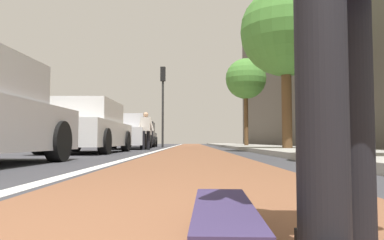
# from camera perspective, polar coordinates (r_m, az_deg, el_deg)

# --- Properties ---
(ground_plane) EXTENTS (80.00, 80.00, 0.00)m
(ground_plane) POSITION_cam_1_polar(r_m,az_deg,el_deg) (10.42, 0.04, -5.16)
(ground_plane) COLOR #38383D
(bike_lane_paint) EXTENTS (56.00, 2.15, 0.00)m
(bike_lane_paint) POSITION_cam_1_polar(r_m,az_deg,el_deg) (24.42, -0.03, -4.11)
(bike_lane_paint) COLOR brown
(bike_lane_paint) RESTS_ON ground
(lane_stripe_white) EXTENTS (52.00, 0.16, 0.01)m
(lane_stripe_white) POSITION_cam_1_polar(r_m,az_deg,el_deg) (20.46, -3.46, -4.25)
(lane_stripe_white) COLOR silver
(lane_stripe_white) RESTS_ON ground
(sidewalk_curb) EXTENTS (52.00, 3.20, 0.12)m
(sidewalk_curb) POSITION_cam_1_polar(r_m,az_deg,el_deg) (18.74, 10.49, -4.11)
(sidewalk_curb) COLOR #9E9B93
(sidewalk_curb) RESTS_ON ground
(building_facade) EXTENTS (40.00, 1.20, 12.62)m
(building_facade) POSITION_cam_1_polar(r_m,az_deg,el_deg) (24.11, 15.94, 11.15)
(building_facade) COLOR #5C554B
(building_facade) RESTS_ON ground
(skateboard) EXTENTS (0.85, 0.24, 0.11)m
(skateboard) POSITION_cam_1_polar(r_m,az_deg,el_deg) (1.29, 4.93, -13.89)
(skateboard) COLOR white
(skateboard) RESTS_ON ground
(parked_car_mid) EXTENTS (4.58, 1.91, 1.49)m
(parked_car_mid) POSITION_cam_1_polar(r_m,az_deg,el_deg) (11.14, -15.76, -1.19)
(parked_car_mid) COLOR silver
(parked_car_mid) RESTS_ON ground
(parked_car_far) EXTENTS (4.39, 2.00, 1.48)m
(parked_car_far) POSITION_cam_1_polar(r_m,az_deg,el_deg) (16.50, -9.96, -1.96)
(parked_car_far) COLOR silver
(parked_car_far) RESTS_ON ground
(parked_car_end) EXTENTS (4.35, 2.01, 1.47)m
(parked_car_end) POSITION_cam_1_polar(r_m,az_deg,el_deg) (22.12, -7.95, -2.36)
(parked_car_end) COLOR black
(parked_car_end) RESTS_ON ground
(traffic_light) EXTENTS (0.33, 0.28, 4.51)m
(traffic_light) POSITION_cam_1_polar(r_m,az_deg,el_deg) (20.76, -4.52, 4.34)
(traffic_light) COLOR #2D2D2D
(traffic_light) RESTS_ON ground
(street_tree_mid) EXTENTS (2.90, 2.90, 5.33)m
(street_tree_mid) POSITION_cam_1_polar(r_m,az_deg,el_deg) (12.56, 14.26, 13.05)
(street_tree_mid) COLOR brown
(street_tree_mid) RESTS_ON ground
(street_tree_far) EXTENTS (2.25, 2.25, 4.95)m
(street_tree_far) POSITION_cam_1_polar(r_m,az_deg,el_deg) (20.86, 8.32, 6.25)
(street_tree_far) COLOR brown
(street_tree_far) RESTS_ON ground
(pedestrian_distant) EXTENTS (0.42, 0.65, 1.49)m
(pedestrian_distant) POSITION_cam_1_polar(r_m,az_deg,el_deg) (14.63, -7.14, -1.28)
(pedestrian_distant) COLOR black
(pedestrian_distant) RESTS_ON ground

